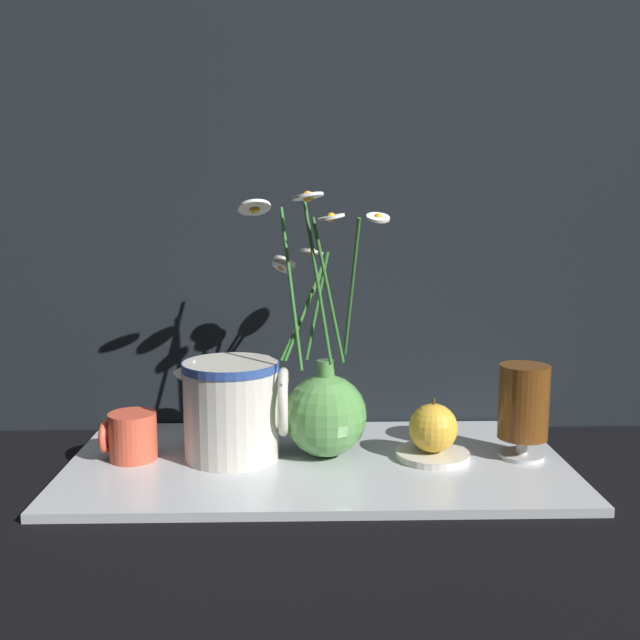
# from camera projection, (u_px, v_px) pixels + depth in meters

# --- Properties ---
(ground_plane) EXTENTS (6.00, 6.00, 0.00)m
(ground_plane) POSITION_uv_depth(u_px,v_px,m) (318.00, 467.00, 1.01)
(ground_plane) COLOR black
(shelf) EXTENTS (0.70, 0.35, 0.01)m
(shelf) POSITION_uv_depth(u_px,v_px,m) (318.00, 463.00, 1.01)
(shelf) COLOR #B2B7BC
(shelf) RESTS_ON ground_plane
(backdrop_wall) EXTENTS (1.20, 0.02, 1.10)m
(backdrop_wall) POSITION_uv_depth(u_px,v_px,m) (315.00, 87.00, 1.11)
(backdrop_wall) COLOR black
(backdrop_wall) RESTS_ON ground_plane
(vase_with_flowers) EXTENTS (0.21, 0.15, 0.37)m
(vase_with_flowers) POSITION_uv_depth(u_px,v_px,m) (325.00, 407.00, 1.01)
(vase_with_flowers) COLOR #59994C
(vase_with_flowers) RESTS_ON shelf
(yellow_mug) EXTENTS (0.08, 0.07, 0.07)m
(yellow_mug) POSITION_uv_depth(u_px,v_px,m) (131.00, 436.00, 1.00)
(yellow_mug) COLOR #DB5138
(yellow_mug) RESTS_ON shelf
(ceramic_pitcher) EXTENTS (0.16, 0.14, 0.15)m
(ceramic_pitcher) POSITION_uv_depth(u_px,v_px,m) (233.00, 405.00, 1.00)
(ceramic_pitcher) COLOR beige
(ceramic_pitcher) RESTS_ON shelf
(tea_glass) EXTENTS (0.07, 0.07, 0.13)m
(tea_glass) POSITION_uv_depth(u_px,v_px,m) (523.00, 404.00, 1.00)
(tea_glass) COLOR silver
(tea_glass) RESTS_ON shelf
(saucer_plate) EXTENTS (0.10, 0.10, 0.01)m
(saucer_plate) POSITION_uv_depth(u_px,v_px,m) (433.00, 456.00, 1.01)
(saucer_plate) COLOR silver
(saucer_plate) RESTS_ON shelf
(orange_fruit) EXTENTS (0.07, 0.07, 0.08)m
(orange_fruit) POSITION_uv_depth(u_px,v_px,m) (434.00, 429.00, 1.00)
(orange_fruit) COLOR gold
(orange_fruit) RESTS_ON saucer_plate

